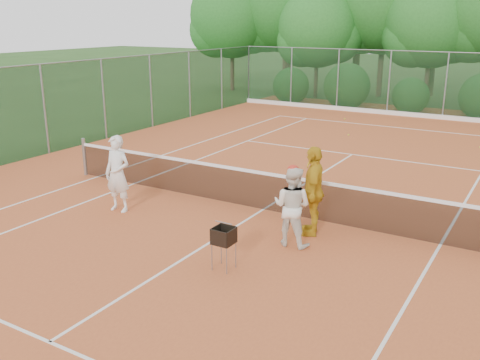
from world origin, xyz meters
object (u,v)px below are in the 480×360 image
object	(u,v)px
player_yellow	(313,191)
player_white	(118,174)
player_center_grp	(292,206)
ball_hopper	(224,236)

from	to	relation	value
player_yellow	player_white	bearing A→B (deg)	-96.70
player_white	player_yellow	xyz separation A→B (m)	(4.54, 1.04, 0.05)
player_center_grp	player_yellow	xyz separation A→B (m)	(0.13, 0.76, 0.13)
player_yellow	ball_hopper	xyz separation A→B (m)	(-0.71, -2.41, -0.32)
player_white	ball_hopper	xyz separation A→B (m)	(3.83, -1.37, -0.27)
player_center_grp	ball_hopper	size ratio (longest dim) A/B	2.07
player_center_grp	ball_hopper	distance (m)	1.76
player_white	player_center_grp	bearing A→B (deg)	-0.71
player_center_grp	ball_hopper	bearing A→B (deg)	-109.31
player_yellow	ball_hopper	distance (m)	2.53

